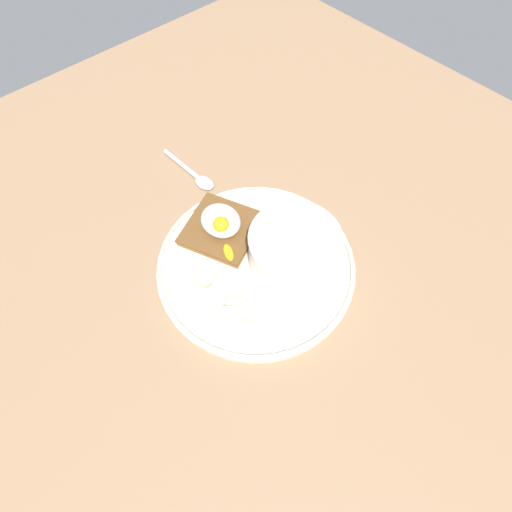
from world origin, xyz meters
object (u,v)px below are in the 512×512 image
at_px(oatmeal_bowl, 294,250).
at_px(banana_slice_front, 212,300).
at_px(poached_egg, 220,222).
at_px(banana_slice_inner, 204,277).
at_px(banana_slice_left, 232,287).
at_px(banana_slice_back, 249,312).
at_px(spoon, 194,174).
at_px(toast_slice, 220,230).
at_px(banana_slice_right, 227,320).

xyz_separation_m(oatmeal_bowl, banana_slice_front, (-0.03, -0.12, -0.03)).
distance_m(poached_egg, banana_slice_inner, 0.08).
bearing_deg(banana_slice_left, banana_slice_back, -8.13).
bearing_deg(poached_egg, oatmeal_bowl, 21.86).
xyz_separation_m(banana_slice_inner, spoon, (-0.17, 0.11, -0.01)).
xyz_separation_m(oatmeal_bowl, banana_slice_inner, (-0.06, -0.11, -0.03)).
bearing_deg(poached_egg, toast_slice, 155.51).
height_order(banana_slice_left, banana_slice_back, same).
relative_size(banana_slice_back, banana_slice_inner, 0.76).
distance_m(toast_slice, banana_slice_left, 0.10).
bearing_deg(banana_slice_inner, banana_slice_left, 25.52).
distance_m(banana_slice_inner, spoon, 0.20).
height_order(poached_egg, banana_slice_back, poached_egg).
height_order(toast_slice, banana_slice_back, banana_slice_back).
relative_size(poached_egg, spoon, 0.72).
xyz_separation_m(toast_slice, banana_slice_left, (0.08, -0.05, -0.00)).
xyz_separation_m(toast_slice, poached_egg, (0.00, -0.00, 0.02)).
distance_m(banana_slice_back, banana_slice_right, 0.03).
distance_m(toast_slice, banana_slice_right, 0.14).
height_order(toast_slice, spoon, toast_slice).
bearing_deg(oatmeal_bowl, poached_egg, -158.14).
relative_size(banana_slice_inner, spoon, 0.37).
xyz_separation_m(banana_slice_left, banana_slice_inner, (-0.04, -0.02, 0.00)).
bearing_deg(banana_slice_front, banana_slice_right, -6.10).
xyz_separation_m(poached_egg, banana_slice_right, (0.11, -0.08, -0.02)).
bearing_deg(banana_slice_back, banana_slice_inner, -171.52).
bearing_deg(banana_slice_inner, toast_slice, 124.28).
bearing_deg(banana_slice_back, oatmeal_bowl, 100.54).
xyz_separation_m(oatmeal_bowl, banana_slice_left, (-0.02, -0.09, -0.03)).
height_order(banana_slice_back, spoon, banana_slice_back).
height_order(banana_slice_left, banana_slice_right, same).
xyz_separation_m(oatmeal_bowl, banana_slice_back, (0.02, -0.10, -0.03)).
bearing_deg(banana_slice_right, toast_slice, 143.91).
bearing_deg(poached_egg, banana_slice_back, -23.66).
xyz_separation_m(toast_slice, banana_slice_front, (0.08, -0.08, -0.00)).
bearing_deg(banana_slice_inner, poached_egg, 123.52).
height_order(banana_slice_right, banana_slice_inner, banana_slice_inner).
bearing_deg(poached_egg, spoon, 160.28).
bearing_deg(banana_slice_left, banana_slice_right, -47.64).
relative_size(poached_egg, banana_slice_right, 2.10).
bearing_deg(poached_egg, banana_slice_front, -45.27).
xyz_separation_m(banana_slice_front, banana_slice_inner, (-0.03, 0.01, 0.00)).
bearing_deg(banana_slice_left, spoon, 155.76).
xyz_separation_m(toast_slice, banana_slice_back, (0.12, -0.05, -0.00)).
xyz_separation_m(oatmeal_bowl, spoon, (-0.23, 0.00, -0.04)).
xyz_separation_m(poached_egg, banana_slice_left, (0.08, -0.05, -0.02)).
distance_m(poached_egg, banana_slice_left, 0.10).
xyz_separation_m(poached_egg, spoon, (-0.12, 0.04, -0.03)).
relative_size(toast_slice, banana_slice_right, 3.15).
distance_m(banana_slice_left, banana_slice_back, 0.04).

